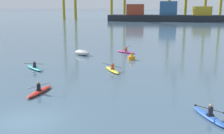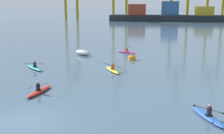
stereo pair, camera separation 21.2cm
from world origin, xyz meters
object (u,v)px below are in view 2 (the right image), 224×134
at_px(kayak_yellow, 112,70).
at_px(kayak_blue, 208,116).
at_px(kayak_red, 39,91).
at_px(kayak_teal, 35,68).
at_px(container_barge, 169,15).
at_px(capsized_dinghy, 83,53).
at_px(kayak_magenta, 126,52).
at_px(channel_buoy, 132,57).

distance_m(kayak_yellow, kayak_blue, 13.51).
bearing_deg(kayak_blue, kayak_yellow, 125.35).
bearing_deg(kayak_red, kayak_teal, 117.50).
bearing_deg(kayak_blue, container_barge, 90.36).
distance_m(capsized_dinghy, kayak_magenta, 6.25).
xyz_separation_m(channel_buoy, kayak_teal, (-9.62, -6.91, -0.19)).
bearing_deg(kayak_teal, kayak_yellow, 3.52).
distance_m(channel_buoy, kayak_yellow, 6.54).
xyz_separation_m(kayak_yellow, kayak_magenta, (-0.03, 11.38, 0.00)).
xyz_separation_m(kayak_yellow, kayak_blue, (7.82, -11.02, 0.00)).
distance_m(kayak_red, kayak_teal, 8.54).
xyz_separation_m(channel_buoy, kayak_red, (-5.67, -14.48, -0.19)).
bearing_deg(kayak_yellow, kayak_teal, -176.48).
xyz_separation_m(kayak_red, kayak_magenta, (4.32, 19.46, 0.00)).
bearing_deg(kayak_blue, channel_buoy, 110.44).
xyz_separation_m(capsized_dinghy, kayak_magenta, (5.53, 2.91, -0.18)).
relative_size(kayak_blue, kayak_red, 0.97).
relative_size(container_barge, capsized_dinghy, 17.21).
bearing_deg(channel_buoy, kayak_magenta, 105.25).
relative_size(capsized_dinghy, channel_buoy, 2.79).
distance_m(container_barge, kayak_magenta, 78.47).
bearing_deg(kayak_blue, kayak_teal, 146.88).
distance_m(channel_buoy, kayak_blue, 18.59).
height_order(container_barge, capsized_dinghy, container_barge).
relative_size(channel_buoy, kayak_blue, 0.30).
distance_m(container_barge, channel_buoy, 83.32).
distance_m(capsized_dinghy, kayak_yellow, 10.14).
bearing_deg(capsized_dinghy, kayak_magenta, 27.72).
bearing_deg(kayak_magenta, kayak_yellow, -89.84).
bearing_deg(kayak_blue, kayak_magenta, 109.31).
bearing_deg(kayak_yellow, kayak_red, -118.26).
xyz_separation_m(capsized_dinghy, kayak_red, (1.22, -16.56, -0.18)).
xyz_separation_m(container_barge, kayak_yellow, (-7.19, -89.49, -2.26)).
height_order(kayak_magenta, kayak_teal, kayak_magenta).
bearing_deg(channel_buoy, kayak_yellow, -101.72).
bearing_deg(container_barge, kayak_magenta, -95.28).
bearing_deg(channel_buoy, container_barge, 85.97).
xyz_separation_m(capsized_dinghy, kayak_blue, (13.38, -19.49, -0.18)).
distance_m(capsized_dinghy, channel_buoy, 7.20).
bearing_deg(kayak_red, kayak_blue, -13.56).
relative_size(container_barge, kayak_red, 13.90).
bearing_deg(kayak_yellow, kayak_magenta, 90.16).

